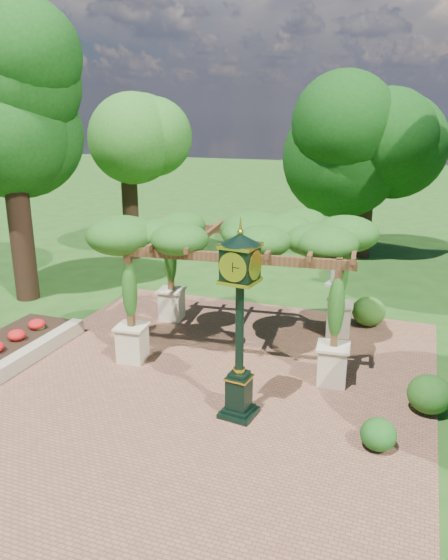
% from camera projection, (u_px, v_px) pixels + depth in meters
% --- Properties ---
extents(ground, '(120.00, 120.00, 0.00)m').
position_uv_depth(ground, '(183.00, 414.00, 11.40)').
color(ground, '#1E4714').
rests_on(ground, ground).
extents(brick_plaza, '(10.00, 12.00, 0.04)m').
position_uv_depth(brick_plaza, '(201.00, 391.00, 12.29)').
color(brick_plaza, brown).
rests_on(brick_plaza, ground).
extents(border_wall, '(0.35, 5.00, 0.40)m').
position_uv_depth(border_wall, '(19.00, 362.00, 13.29)').
color(border_wall, '#C6B793').
rests_on(border_wall, ground).
extents(pedestal_clock, '(0.86, 0.86, 3.92)m').
position_uv_depth(pedestal_clock, '(240.00, 310.00, 10.59)').
color(pedestal_clock, black).
rests_on(pedestal_clock, brick_plaza).
extents(pergola, '(6.05, 4.16, 3.59)m').
position_uv_depth(pergola, '(242.00, 240.00, 13.69)').
color(pergola, beige).
rests_on(pergola, brick_plaza).
extents(sundial, '(0.62, 0.62, 0.97)m').
position_uv_depth(sundial, '(334.00, 274.00, 19.65)').
color(sundial, '#9B9B93').
rests_on(sundial, ground).
extents(shrub_front, '(0.81, 0.81, 0.60)m').
position_uv_depth(shrub_front, '(378.00, 434.00, 10.07)').
color(shrub_front, '#194F16').
rests_on(shrub_front, brick_plaza).
extents(shrub_mid, '(1.12, 1.12, 0.81)m').
position_uv_depth(shrub_mid, '(429.00, 394.00, 11.29)').
color(shrub_mid, '#235518').
rests_on(shrub_mid, brick_plaza).
extents(shrub_back, '(1.11, 1.11, 0.86)m').
position_uv_depth(shrub_back, '(369.00, 311.00, 15.86)').
color(shrub_back, '#2B5919').
rests_on(shrub_back, brick_plaza).
extents(tree_west_near, '(4.13, 4.13, 9.44)m').
position_uv_depth(tree_west_near, '(6.00, 97.00, 16.51)').
color(tree_west_near, '#301C13').
rests_on(tree_west_near, ground).
extents(tree_west_far, '(3.33, 3.33, 8.29)m').
position_uv_depth(tree_west_far, '(126.00, 121.00, 21.86)').
color(tree_west_far, '#332013').
rests_on(tree_west_far, ground).
extents(tree_north, '(4.57, 4.57, 6.85)m').
position_uv_depth(tree_north, '(370.00, 145.00, 22.29)').
color(tree_north, black).
rests_on(tree_north, ground).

